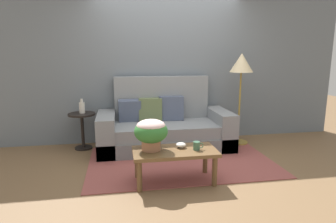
{
  "coord_description": "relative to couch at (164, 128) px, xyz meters",
  "views": [
    {
      "loc": [
        -0.86,
        -3.79,
        1.54
      ],
      "look_at": [
        -0.19,
        0.07,
        0.75
      ],
      "focal_mm": 30.81,
      "sensor_mm": 36.0,
      "label": 1
    }
  ],
  "objects": [
    {
      "name": "coffee_mug",
      "position": [
        0.18,
        -1.39,
        0.12
      ],
      "size": [
        0.13,
        0.08,
        0.1
      ],
      "color": "#3D664C",
      "rests_on": "coffee_table"
    },
    {
      "name": "table_vase",
      "position": [
        -1.31,
        0.16,
        0.35
      ],
      "size": [
        0.09,
        0.09,
        0.23
      ],
      "color": "silver",
      "rests_on": "side_table"
    },
    {
      "name": "potted_plant",
      "position": [
        -0.36,
        -1.3,
        0.3
      ],
      "size": [
        0.4,
        0.4,
        0.37
      ],
      "color": "#A36B4C",
      "rests_on": "coffee_table"
    },
    {
      "name": "snack_bowl",
      "position": [
        0.01,
        -1.28,
        0.11
      ],
      "size": [
        0.12,
        0.12,
        0.06
      ],
      "color": "silver",
      "rests_on": "coffee_table"
    },
    {
      "name": "ground_plane",
      "position": [
        0.14,
        -0.78,
        -0.33
      ],
      "size": [
        14.0,
        14.0,
        0.0
      ],
      "primitive_type": "plane",
      "color": "brown"
    },
    {
      "name": "side_table",
      "position": [
        -1.32,
        0.14,
        0.08
      ],
      "size": [
        0.43,
        0.43,
        0.59
      ],
      "color": "black",
      "rests_on": "ground"
    },
    {
      "name": "floor_lamp",
      "position": [
        1.31,
        -0.01,
        0.95
      ],
      "size": [
        0.39,
        0.39,
        1.55
      ],
      "color": "olive",
      "rests_on": "ground"
    },
    {
      "name": "wall_back",
      "position": [
        0.14,
        0.49,
        1.03
      ],
      "size": [
        6.4,
        0.12,
        2.72
      ],
      "primitive_type": "cube",
      "color": "slate",
      "rests_on": "ground"
    },
    {
      "name": "coffee_table",
      "position": [
        -0.08,
        -1.35,
        0.01
      ],
      "size": [
        1.01,
        0.5,
        0.41
      ],
      "color": "brown",
      "rests_on": "ground"
    },
    {
      "name": "area_rug",
      "position": [
        0.14,
        -0.72,
        -0.33
      ],
      "size": [
        2.62,
        1.63,
        0.01
      ],
      "primitive_type": "cube",
      "color": "#994C47",
      "rests_on": "ground"
    },
    {
      "name": "couch",
      "position": [
        0.0,
        0.0,
        0.0
      ],
      "size": [
        2.15,
        0.94,
        1.16
      ],
      "color": "slate",
      "rests_on": "ground"
    }
  ]
}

